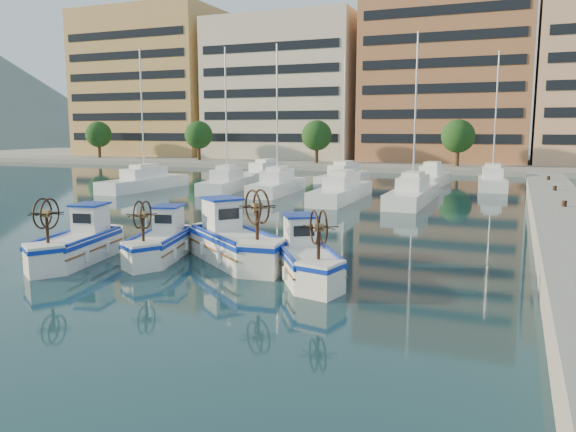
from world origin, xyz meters
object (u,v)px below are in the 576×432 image
(fishing_boat_d, at_px, (306,257))
(fishing_boat_a, at_px, (78,242))
(fishing_boat_b, at_px, (161,241))
(fishing_boat_c, at_px, (234,240))

(fishing_boat_d, bearing_deg, fishing_boat_a, 153.92)
(fishing_boat_a, height_order, fishing_boat_d, fishing_boat_a)
(fishing_boat_b, height_order, fishing_boat_d, fishing_boat_d)
(fishing_boat_a, xyz_separation_m, fishing_boat_b, (2.66, 1.67, -0.05))
(fishing_boat_a, bearing_deg, fishing_boat_b, 21.14)
(fishing_boat_a, relative_size, fishing_boat_c, 0.92)
(fishing_boat_d, bearing_deg, fishing_boat_c, 128.37)
(fishing_boat_b, bearing_deg, fishing_boat_d, -19.98)
(fishing_boat_b, bearing_deg, fishing_boat_c, -3.99)
(fishing_boat_b, height_order, fishing_boat_c, fishing_boat_c)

